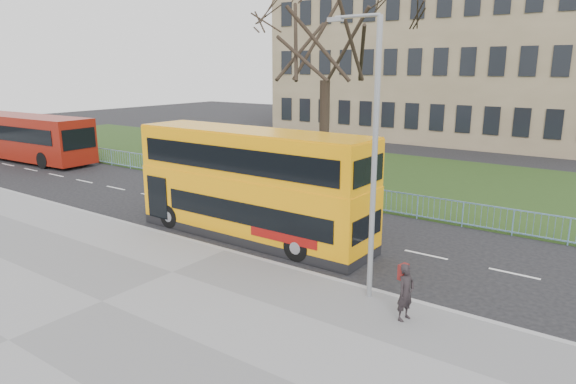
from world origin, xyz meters
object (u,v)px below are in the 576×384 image
object	(u,v)px
red_bus	(25,137)
street_lamp	(372,149)
yellow_bus	(251,182)
pedestrian	(406,292)

from	to	relation	value
red_bus	street_lamp	distance (m)	31.29
yellow_bus	pedestrian	xyz separation A→B (m)	(7.77, -3.14, -1.37)
yellow_bus	pedestrian	distance (m)	8.49
red_bus	yellow_bus	bearing A→B (deg)	-12.22
yellow_bus	red_bus	world-z (taller)	yellow_bus
yellow_bus	red_bus	distance (m)	24.59
pedestrian	street_lamp	size ratio (longest dim) A/B	0.20
yellow_bus	street_lamp	size ratio (longest dim) A/B	1.29
yellow_bus	pedestrian	bearing A→B (deg)	-21.64
street_lamp	pedestrian	bearing A→B (deg)	-23.98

